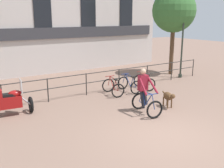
{
  "coord_description": "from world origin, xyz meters",
  "views": [
    {
      "loc": [
        -5.55,
        -5.41,
        3.6
      ],
      "look_at": [
        -0.09,
        2.86,
        1.05
      ],
      "focal_mm": 42.0,
      "sensor_mm": 36.0,
      "label": 1
    }
  ],
  "objects_px": {
    "cyclist_with_bike": "(145,94)",
    "dog": "(168,97)",
    "parked_bicycle_near_lamp": "(113,87)",
    "parked_bicycle_mid_left": "(129,85)",
    "street_lamp": "(182,41)",
    "parked_motorcycle": "(10,101)",
    "parked_bicycle_mid_right": "(144,82)"
  },
  "relations": [
    {
      "from": "cyclist_with_bike",
      "to": "parked_bicycle_near_lamp",
      "type": "height_order",
      "value": "cyclist_with_bike"
    },
    {
      "from": "parked_bicycle_mid_left",
      "to": "parked_bicycle_mid_right",
      "type": "xyz_separation_m",
      "value": [
        0.96,
        0.0,
        0.0
      ]
    },
    {
      "from": "cyclist_with_bike",
      "to": "parked_bicycle_mid_right",
      "type": "xyz_separation_m",
      "value": [
        2.24,
        2.66,
        -0.41
      ]
    },
    {
      "from": "dog",
      "to": "parked_bicycle_mid_left",
      "type": "relative_size",
      "value": 0.78
    },
    {
      "from": "parked_bicycle_mid_left",
      "to": "street_lamp",
      "type": "height_order",
      "value": "street_lamp"
    },
    {
      "from": "dog",
      "to": "parked_bicycle_near_lamp",
      "type": "height_order",
      "value": "parked_bicycle_near_lamp"
    },
    {
      "from": "dog",
      "to": "parked_bicycle_mid_right",
      "type": "xyz_separation_m",
      "value": [
        1.05,
        2.74,
        -0.1
      ]
    },
    {
      "from": "cyclist_with_bike",
      "to": "parked_bicycle_mid_left",
      "type": "distance_m",
      "value": 2.98
    },
    {
      "from": "cyclist_with_bike",
      "to": "street_lamp",
      "type": "relative_size",
      "value": 0.44
    },
    {
      "from": "parked_motorcycle",
      "to": "parked_bicycle_mid_left",
      "type": "xyz_separation_m",
      "value": [
        5.66,
        0.13,
        -0.2
      ]
    },
    {
      "from": "parked_bicycle_mid_left",
      "to": "parked_bicycle_mid_right",
      "type": "bearing_deg",
      "value": 179.1
    },
    {
      "from": "dog",
      "to": "parked_bicycle_mid_right",
      "type": "height_order",
      "value": "parked_bicycle_mid_right"
    },
    {
      "from": "parked_bicycle_near_lamp",
      "to": "parked_bicycle_mid_left",
      "type": "height_order",
      "value": "same"
    },
    {
      "from": "parked_bicycle_near_lamp",
      "to": "parked_bicycle_mid_right",
      "type": "height_order",
      "value": "same"
    },
    {
      "from": "dog",
      "to": "street_lamp",
      "type": "height_order",
      "value": "street_lamp"
    },
    {
      "from": "parked_bicycle_near_lamp",
      "to": "parked_bicycle_mid_left",
      "type": "bearing_deg",
      "value": -172.46
    },
    {
      "from": "parked_motorcycle",
      "to": "dog",
      "type": "bearing_deg",
      "value": -108.7
    },
    {
      "from": "parked_bicycle_mid_left",
      "to": "street_lamp",
      "type": "relative_size",
      "value": 0.29
    },
    {
      "from": "parked_motorcycle",
      "to": "street_lamp",
      "type": "relative_size",
      "value": 0.42
    },
    {
      "from": "parked_bicycle_mid_left",
      "to": "street_lamp",
      "type": "xyz_separation_m",
      "value": [
        4.5,
        0.8,
        1.85
      ]
    },
    {
      "from": "parked_bicycle_near_lamp",
      "to": "street_lamp",
      "type": "distance_m",
      "value": 5.83
    },
    {
      "from": "cyclist_with_bike",
      "to": "parked_bicycle_near_lamp",
      "type": "distance_m",
      "value": 2.71
    },
    {
      "from": "parked_motorcycle",
      "to": "street_lamp",
      "type": "xyz_separation_m",
      "value": [
        10.17,
        0.93,
        1.64
      ]
    },
    {
      "from": "dog",
      "to": "parked_bicycle_mid_left",
      "type": "xyz_separation_m",
      "value": [
        0.08,
        2.74,
        -0.1
      ]
    },
    {
      "from": "street_lamp",
      "to": "parked_bicycle_mid_right",
      "type": "bearing_deg",
      "value": -167.23
    },
    {
      "from": "cyclist_with_bike",
      "to": "dog",
      "type": "distance_m",
      "value": 1.23
    },
    {
      "from": "parked_bicycle_mid_right",
      "to": "street_lamp",
      "type": "height_order",
      "value": "street_lamp"
    },
    {
      "from": "cyclist_with_bike",
      "to": "parked_bicycle_near_lamp",
      "type": "xyz_separation_m",
      "value": [
        0.31,
        2.66,
        -0.41
      ]
    },
    {
      "from": "parked_motorcycle",
      "to": "parked_bicycle_mid_right",
      "type": "xyz_separation_m",
      "value": [
        6.63,
        0.13,
        -0.2
      ]
    },
    {
      "from": "parked_bicycle_mid_left",
      "to": "dog",
      "type": "bearing_deg",
      "value": 87.37
    },
    {
      "from": "parked_motorcycle",
      "to": "street_lamp",
      "type": "bearing_deg",
      "value": -78.39
    },
    {
      "from": "street_lamp",
      "to": "parked_motorcycle",
      "type": "bearing_deg",
      "value": -174.75
    }
  ]
}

